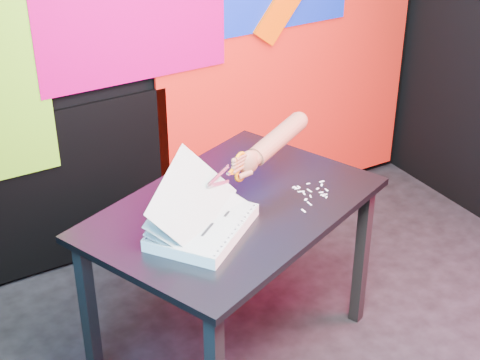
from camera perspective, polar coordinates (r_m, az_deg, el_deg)
room at (r=2.42m, az=10.92°, el=6.57°), size 3.01×3.01×2.71m
backdrop at (r=3.73m, az=-3.63°, el=8.78°), size 2.88×0.05×2.08m
work_table at (r=2.96m, az=-0.53°, el=-3.56°), size 1.35×1.14×0.75m
printout_stack at (r=2.74m, az=-2.98°, el=-3.56°), size 0.49×0.47×0.30m
scissors at (r=2.88m, az=-0.17°, el=0.91°), size 0.22×0.09×0.13m
hand_forearm at (r=3.03m, az=2.60°, el=2.96°), size 0.45×0.20×0.15m
paper_clippings at (r=3.01m, az=5.53°, el=-0.96°), size 0.21×0.19×0.00m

